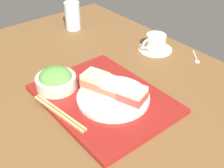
{
  "coord_description": "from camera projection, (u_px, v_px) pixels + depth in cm",
  "views": [
    {
      "loc": [
        62.25,
        -44.78,
        57.87
      ],
      "look_at": [
        3.99,
        2.7,
        5.0
      ],
      "focal_mm": 46.69,
      "sensor_mm": 36.0,
      "label": 1
    }
  ],
  "objects": [
    {
      "name": "sandwich_plate",
      "position": [
        113.0,
        98.0,
        0.91
      ],
      "size": [
        22.72,
        22.72,
        1.34
      ],
      "primitive_type": "cylinder",
      "color": "white",
      "rests_on": "serving_tray"
    },
    {
      "name": "ground_plane",
      "position": [
        98.0,
        98.0,
        0.97
      ],
      "size": [
        140.0,
        100.0,
        3.0
      ],
      "primitive_type": "cube",
      "color": "brown"
    },
    {
      "name": "sandwich_middle",
      "position": [
        113.0,
        89.0,
        0.89
      ],
      "size": [
        9.08,
        8.32,
        5.51
      ],
      "color": "#EFE5C1",
      "rests_on": "sandwich_plate"
    },
    {
      "name": "serving_tray",
      "position": [
        104.0,
        99.0,
        0.93
      ],
      "size": [
        42.95,
        32.99,
        1.57
      ],
      "primitive_type": "cube",
      "color": "maroon",
      "rests_on": "ground_plane"
    },
    {
      "name": "teaspoon",
      "position": [
        197.0,
        59.0,
        1.14
      ],
      "size": [
        8.36,
        7.63,
        0.8
      ],
      "color": "silver",
      "rests_on": "ground_plane"
    },
    {
      "name": "drinking_glass",
      "position": [
        72.0,
        16.0,
        1.34
      ],
      "size": [
        7.08,
        7.08,
        12.72
      ],
      "primitive_type": "cylinder",
      "color": "silver",
      "rests_on": "ground_plane"
    },
    {
      "name": "chopsticks_pair",
      "position": [
        59.0,
        112.0,
        0.85
      ],
      "size": [
        22.6,
        4.69,
        0.7
      ],
      "color": "tan",
      "rests_on": "serving_tray"
    },
    {
      "name": "sandwich_far",
      "position": [
        132.0,
        96.0,
        0.86
      ],
      "size": [
        9.41,
        8.57,
        5.52
      ],
      "color": "#EFE5C1",
      "rests_on": "sandwich_plate"
    },
    {
      "name": "salad_bowl",
      "position": [
        56.0,
        80.0,
        0.95
      ],
      "size": [
        13.27,
        13.27,
        7.08
      ],
      "color": "beige",
      "rests_on": "serving_tray"
    },
    {
      "name": "coffee_cup",
      "position": [
        155.0,
        43.0,
        1.19
      ],
      "size": [
        14.01,
        14.01,
        6.76
      ],
      "color": "silver",
      "rests_on": "ground_plane"
    },
    {
      "name": "sandwich_near",
      "position": [
        95.0,
        82.0,
        0.91
      ],
      "size": [
        9.39,
        8.53,
        5.88
      ],
      "color": "beige",
      "rests_on": "sandwich_plate"
    }
  ]
}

